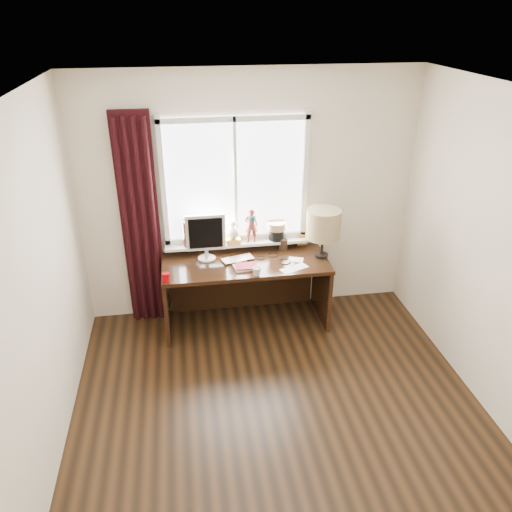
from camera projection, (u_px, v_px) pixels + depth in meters
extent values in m
cube|color=#372110|center=(286.00, 435.00, 4.02)|extent=(3.50, 4.00, 0.00)
cube|color=white|center=(299.00, 104.00, 2.85)|extent=(3.50, 4.00, 0.00)
cube|color=beige|center=(250.00, 198.00, 5.20)|extent=(3.50, 0.00, 2.60)
cube|color=beige|center=(25.00, 320.00, 3.19)|extent=(0.00, 4.00, 2.60)
imported|color=silver|center=(238.00, 259.00, 5.13)|extent=(0.37, 0.29, 0.03)
imported|color=white|center=(257.00, 271.00, 4.83)|extent=(0.12, 0.12, 0.09)
cylinder|color=#980005|center=(166.00, 277.00, 4.72)|extent=(0.07, 0.07, 0.09)
cube|color=white|center=(235.00, 181.00, 5.07)|extent=(1.40, 0.02, 1.30)
cube|color=silver|center=(236.00, 237.00, 5.34)|extent=(1.50, 0.05, 0.05)
cube|color=silver|center=(234.00, 119.00, 4.77)|extent=(1.50, 0.05, 0.05)
cube|color=silver|center=(163.00, 185.00, 4.95)|extent=(0.05, 0.05, 1.40)
cube|color=silver|center=(305.00, 178.00, 5.15)|extent=(0.05, 0.05, 1.40)
cube|color=silver|center=(235.00, 181.00, 5.05)|extent=(0.03, 0.05, 1.30)
cube|color=silver|center=(237.00, 243.00, 5.31)|extent=(1.52, 0.18, 0.03)
cylinder|color=#440F0D|center=(191.00, 233.00, 5.16)|extent=(0.16, 0.16, 0.28)
cube|color=gold|center=(233.00, 241.00, 5.25)|extent=(0.15, 0.12, 0.06)
sphere|color=beige|center=(233.00, 232.00, 5.21)|extent=(0.13, 0.13, 0.13)
sphere|color=beige|center=(233.00, 224.00, 5.16)|extent=(0.07, 0.07, 0.07)
imported|color=maroon|center=(252.00, 225.00, 5.22)|extent=(0.14, 0.10, 0.38)
cylinder|color=#1E4C51|center=(252.00, 218.00, 5.18)|extent=(0.09, 0.09, 0.05)
cylinder|color=black|center=(277.00, 234.00, 5.33)|extent=(0.16, 0.16, 0.12)
cylinder|color=#8C6B4C|center=(277.00, 226.00, 5.28)|extent=(0.20, 0.20, 0.08)
cube|color=black|center=(141.00, 223.00, 5.05)|extent=(0.38, 0.05, 2.25)
cylinder|color=black|center=(127.00, 227.00, 5.01)|extent=(0.06, 0.06, 2.20)
cylinder|color=black|center=(136.00, 227.00, 5.02)|extent=(0.06, 0.06, 2.20)
cylinder|color=black|center=(145.00, 226.00, 5.04)|extent=(0.06, 0.06, 2.20)
cylinder|color=black|center=(154.00, 226.00, 5.05)|extent=(0.06, 0.06, 2.20)
cube|color=black|center=(245.00, 263.00, 5.12)|extent=(1.70, 0.70, 0.04)
cube|color=black|center=(167.00, 301.00, 5.17)|extent=(0.04, 0.64, 0.71)
cube|color=black|center=(322.00, 288.00, 5.40)|extent=(0.04, 0.64, 0.71)
cube|color=black|center=(242.00, 279.00, 5.58)|extent=(1.60, 0.03, 0.71)
cylinder|color=beige|center=(207.00, 258.00, 5.16)|extent=(0.18, 0.18, 0.01)
cylinder|color=beige|center=(207.00, 253.00, 5.13)|extent=(0.04, 0.04, 0.10)
cube|color=beige|center=(205.00, 232.00, 5.02)|extent=(0.40, 0.04, 0.38)
cube|color=black|center=(206.00, 233.00, 5.00)|extent=(0.34, 0.01, 0.32)
cube|color=beige|center=(245.00, 267.00, 4.98)|extent=(0.24, 0.19, 0.02)
cube|color=maroon|center=(246.00, 266.00, 4.97)|extent=(0.21, 0.16, 0.01)
cylinder|color=black|center=(283.00, 244.00, 5.33)|extent=(0.09, 0.09, 0.12)
cylinder|color=black|center=(282.00, 240.00, 5.32)|extent=(0.01, 0.01, 0.22)
cylinder|color=black|center=(285.00, 242.00, 5.31)|extent=(0.01, 0.01, 0.19)
cylinder|color=black|center=(283.00, 238.00, 5.32)|extent=(0.01, 0.01, 0.25)
cylinder|color=black|center=(285.00, 242.00, 5.33)|extent=(0.01, 0.01, 0.17)
cube|color=gold|center=(302.00, 240.00, 5.42)|extent=(0.10, 0.02, 0.13)
cube|color=#996633|center=(302.00, 240.00, 5.41)|extent=(0.08, 0.01, 0.10)
cylinder|color=black|center=(321.00, 255.00, 5.20)|extent=(0.14, 0.14, 0.03)
cylinder|color=black|center=(322.00, 244.00, 5.15)|extent=(0.03, 0.03, 0.22)
cylinder|color=tan|center=(323.00, 224.00, 5.04)|extent=(0.35, 0.35, 0.30)
cube|color=white|center=(300.00, 267.00, 5.01)|extent=(0.18, 0.16, 0.00)
cube|color=white|center=(296.00, 260.00, 5.14)|extent=(0.18, 0.16, 0.00)
cube|color=white|center=(289.00, 270.00, 4.94)|extent=(0.18, 0.16, 0.00)
torus|color=black|center=(285.00, 262.00, 5.10)|extent=(0.13, 0.13, 0.01)
torus|color=black|center=(273.00, 255.00, 5.23)|extent=(0.15, 0.15, 0.01)
torus|color=black|center=(261.00, 258.00, 5.17)|extent=(0.12, 0.12, 0.01)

